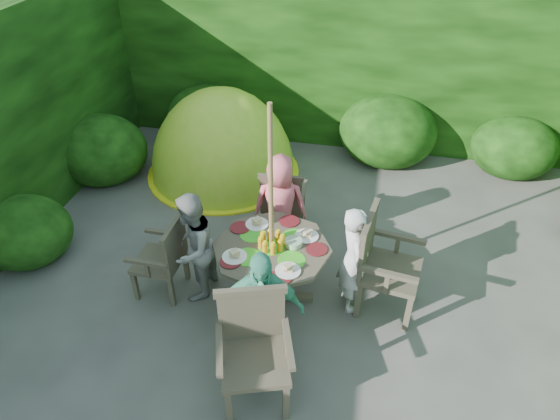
% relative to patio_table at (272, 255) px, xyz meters
% --- Properties ---
extents(ground, '(60.00, 60.00, 0.00)m').
position_rel_patio_table_xyz_m(ground, '(0.44, -0.10, -0.58)').
color(ground, '#46433F').
rests_on(ground, ground).
extents(hedge_enclosure, '(9.00, 9.00, 2.50)m').
position_rel_patio_table_xyz_m(hedge_enclosure, '(0.44, 1.24, 0.67)').
color(hedge_enclosure, black).
rests_on(hedge_enclosure, ground).
extents(patio_table, '(1.30, 1.30, 0.83)m').
position_rel_patio_table_xyz_m(patio_table, '(0.00, 0.00, 0.00)').
color(patio_table, '#3D3427').
rests_on(patio_table, ground).
extents(parasol_pole, '(0.05, 0.05, 2.20)m').
position_rel_patio_table_xyz_m(parasol_pole, '(-0.00, -0.00, 0.52)').
color(parasol_pole, olive).
rests_on(parasol_pole, ground).
extents(garden_chair_right, '(0.65, 0.71, 1.05)m').
position_rel_patio_table_xyz_m(garden_chair_right, '(1.08, 0.13, -0.02)').
color(garden_chair_right, '#3D3427').
rests_on(garden_chair_right, ground).
extents(garden_chair_left, '(0.47, 0.53, 0.87)m').
position_rel_patio_table_xyz_m(garden_chair_left, '(-1.10, -0.12, -0.12)').
color(garden_chair_left, '#3D3427').
rests_on(garden_chair_left, ground).
extents(garden_chair_back, '(0.55, 0.50, 0.87)m').
position_rel_patio_table_xyz_m(garden_chair_back, '(-0.12, 1.10, -0.12)').
color(garden_chair_back, '#3D3427').
rests_on(garden_chair_back, ground).
extents(garden_chair_front, '(0.73, 0.69, 1.00)m').
position_rel_patio_table_xyz_m(garden_chair_front, '(0.09, -1.09, -0.05)').
color(garden_chair_front, '#3D3427').
rests_on(garden_chair_front, ground).
extents(child_right, '(0.42, 0.51, 1.20)m').
position_rel_patio_table_xyz_m(child_right, '(0.79, 0.08, 0.02)').
color(child_right, silver).
rests_on(child_right, ground).
extents(child_left, '(0.49, 0.61, 1.22)m').
position_rel_patio_table_xyz_m(child_left, '(-0.80, -0.08, 0.03)').
color(child_left, gray).
rests_on(child_left, ground).
extents(child_back, '(0.66, 0.49, 1.24)m').
position_rel_patio_table_xyz_m(child_back, '(-0.09, 0.79, 0.04)').
color(child_back, '#E75F6E').
rests_on(child_back, ground).
extents(child_front, '(0.80, 0.48, 1.28)m').
position_rel_patio_table_xyz_m(child_front, '(0.08, -0.80, 0.06)').
color(child_front, '#49AC8A').
rests_on(child_front, ground).
extents(dome_tent, '(2.44, 2.44, 2.50)m').
position_rel_patio_table_xyz_m(dome_tent, '(-1.25, 2.29, -0.58)').
color(dome_tent, '#A1CF27').
rests_on(dome_tent, ground).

